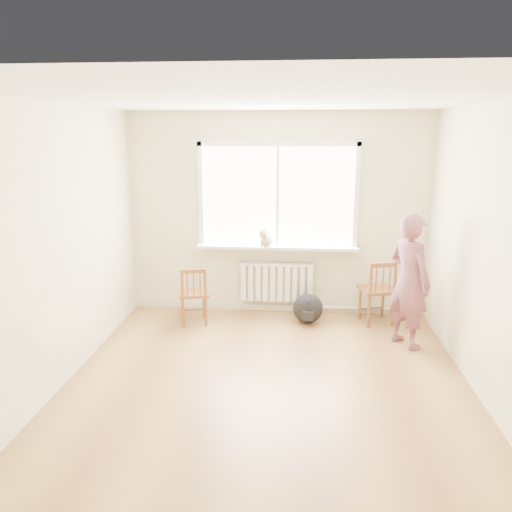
% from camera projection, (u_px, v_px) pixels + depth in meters
% --- Properties ---
extents(floor, '(4.50, 4.50, 0.00)m').
position_uv_depth(floor, '(266.00, 389.00, 4.83)').
color(floor, '#9D7440').
rests_on(floor, ground).
extents(ceiling, '(4.50, 4.50, 0.00)m').
position_uv_depth(ceiling, '(268.00, 98.00, 4.18)').
color(ceiling, white).
rests_on(ceiling, back_wall).
extents(back_wall, '(4.00, 0.01, 2.70)m').
position_uv_depth(back_wall, '(278.00, 215.00, 6.68)').
color(back_wall, beige).
rests_on(back_wall, ground).
extents(window, '(2.12, 0.05, 1.42)m').
position_uv_depth(window, '(278.00, 192.00, 6.59)').
color(window, white).
rests_on(window, back_wall).
extents(windowsill, '(2.15, 0.22, 0.04)m').
position_uv_depth(windowsill, '(277.00, 247.00, 6.68)').
color(windowsill, white).
rests_on(windowsill, back_wall).
extents(radiator, '(1.00, 0.12, 0.55)m').
position_uv_depth(radiator, '(277.00, 282.00, 6.81)').
color(radiator, white).
rests_on(radiator, back_wall).
extents(heating_pipe, '(1.40, 0.04, 0.04)m').
position_uv_depth(heating_pipe, '(368.00, 308.00, 6.83)').
color(heating_pipe, silver).
rests_on(heating_pipe, back_wall).
extents(baseboard, '(4.00, 0.03, 0.08)m').
position_uv_depth(baseboard, '(277.00, 307.00, 6.98)').
color(baseboard, beige).
rests_on(baseboard, ground).
extents(chair_left, '(0.46, 0.45, 0.76)m').
position_uv_depth(chair_left, '(194.00, 296.00, 6.40)').
color(chair_left, brown).
rests_on(chair_left, floor).
extents(chair_right, '(0.51, 0.49, 0.85)m').
position_uv_depth(chair_right, '(378.00, 292.00, 6.39)').
color(chair_right, brown).
rests_on(chair_right, floor).
extents(person, '(0.63, 0.68, 1.56)m').
position_uv_depth(person, '(409.00, 281.00, 5.67)').
color(person, '#C5416F').
rests_on(person, floor).
extents(cat, '(0.25, 0.41, 0.28)m').
position_uv_depth(cat, '(266.00, 238.00, 6.58)').
color(cat, beige).
rests_on(cat, windowsill).
extents(backpack, '(0.46, 0.40, 0.39)m').
position_uv_depth(backpack, '(308.00, 308.00, 6.49)').
color(backpack, black).
rests_on(backpack, floor).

